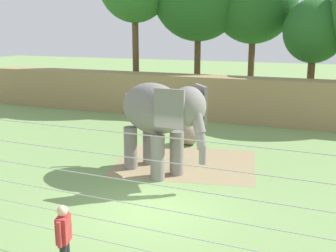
{
  "coord_description": "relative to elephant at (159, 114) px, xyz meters",
  "views": [
    {
      "loc": [
        4.84,
        -10.2,
        5.07
      ],
      "look_at": [
        -1.39,
        4.49,
        1.4
      ],
      "focal_mm": 44.11,
      "sensor_mm": 36.0,
      "label": 1
    }
  ],
  "objects": [
    {
      "name": "embankment_wall",
      "position": [
        1.04,
        10.1,
        -0.96
      ],
      "size": [
        36.0,
        1.8,
        2.52
      ],
      "primitive_type": "cube",
      "color": "#997F56",
      "rests_on": "ground"
    },
    {
      "name": "elephant",
      "position": [
        0.0,
        0.0,
        0.0
      ],
      "size": [
        4.14,
        3.06,
        3.35
      ],
      "color": "gray",
      "rests_on": "ground"
    },
    {
      "name": "dirt_patch",
      "position": [
        0.46,
        1.57,
        -2.22
      ],
      "size": [
        6.17,
        5.42,
        0.01
      ],
      "primitive_type": "cube",
      "rotation": [
        0.0,
        0.0,
        0.21
      ],
      "color": "#937F5B",
      "rests_on": "ground"
    },
    {
      "name": "tree_far_left",
      "position": [
        4.05,
        13.79,
        2.84
      ],
      "size": [
        3.68,
        3.68,
        7.03
      ],
      "color": "brown",
      "rests_on": "ground"
    },
    {
      "name": "enrichment_ball",
      "position": [
        -0.39,
        4.14,
        -1.68
      ],
      "size": [
        1.08,
        1.08,
        1.08
      ],
      "primitive_type": "sphere",
      "color": "gray",
      "rests_on": "ground"
    },
    {
      "name": "cable_fence",
      "position": [
        1.04,
        -5.99,
        -0.59
      ],
      "size": [
        12.34,
        0.19,
        3.21
      ],
      "color": "brown",
      "rests_on": "ground"
    },
    {
      "name": "zookeeper",
      "position": [
        0.94,
        -6.81,
        -1.3
      ],
      "size": [
        0.33,
        0.57,
        1.67
      ],
      "color": "#232328",
      "rests_on": "ground"
    },
    {
      "name": "water_tub",
      "position": [
        -2.02,
        6.62,
        -2.04
      ],
      "size": [
        1.1,
        1.1,
        0.35
      ],
      "color": "gray",
      "rests_on": "ground"
    },
    {
      "name": "ground_plane",
      "position": [
        1.04,
        -2.83,
        -2.22
      ],
      "size": [
        120.0,
        120.0,
        0.0
      ],
      "primitive_type": "plane",
      "color": "#759956"
    }
  ]
}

